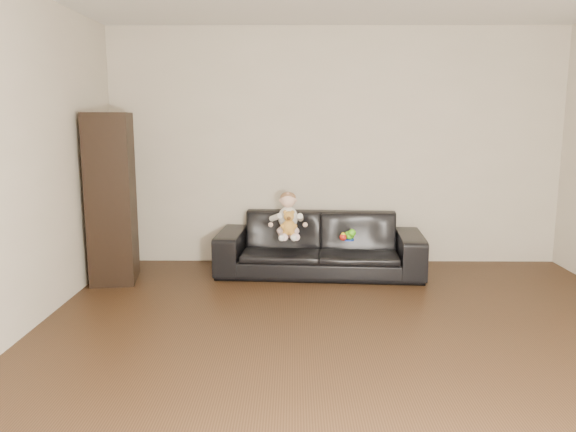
{
  "coord_description": "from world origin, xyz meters",
  "views": [
    {
      "loc": [
        -0.46,
        -3.51,
        1.62
      ],
      "look_at": [
        -0.52,
        2.15,
        0.63
      ],
      "focal_mm": 35.0,
      "sensor_mm": 36.0,
      "label": 1
    }
  ],
  "objects_px": {
    "cabinet": "(112,198)",
    "sofa": "(320,244)",
    "baby": "(288,218)",
    "teddy_bear": "(289,223)",
    "toy_rattle": "(343,237)",
    "toy_blue_disc": "(349,240)",
    "toy_green": "(349,235)"
  },
  "relations": [
    {
      "from": "baby",
      "to": "toy_green",
      "type": "distance_m",
      "value": 0.65
    },
    {
      "from": "sofa",
      "to": "toy_blue_disc",
      "type": "xyz_separation_m",
      "value": [
        0.28,
        -0.26,
        0.11
      ]
    },
    {
      "from": "cabinet",
      "to": "baby",
      "type": "bearing_deg",
      "value": -4.04
    },
    {
      "from": "toy_blue_disc",
      "to": "toy_rattle",
      "type": "bearing_deg",
      "value": -168.32
    },
    {
      "from": "sofa",
      "to": "toy_green",
      "type": "bearing_deg",
      "value": -32.54
    },
    {
      "from": "sofa",
      "to": "teddy_bear",
      "type": "height_order",
      "value": "teddy_bear"
    },
    {
      "from": "toy_green",
      "to": "toy_rattle",
      "type": "bearing_deg",
      "value": -139.73
    },
    {
      "from": "cabinet",
      "to": "toy_green",
      "type": "height_order",
      "value": "cabinet"
    },
    {
      "from": "cabinet",
      "to": "toy_rattle",
      "type": "xyz_separation_m",
      "value": [
        2.3,
        0.01,
        -0.39
      ]
    },
    {
      "from": "teddy_bear",
      "to": "toy_rattle",
      "type": "height_order",
      "value": "teddy_bear"
    },
    {
      "from": "cabinet",
      "to": "toy_blue_disc",
      "type": "bearing_deg",
      "value": -8.91
    },
    {
      "from": "sofa",
      "to": "toy_rattle",
      "type": "distance_m",
      "value": 0.38
    },
    {
      "from": "cabinet",
      "to": "teddy_bear",
      "type": "height_order",
      "value": "cabinet"
    },
    {
      "from": "cabinet",
      "to": "teddy_bear",
      "type": "bearing_deg",
      "value": -8.72
    },
    {
      "from": "teddy_bear",
      "to": "toy_green",
      "type": "height_order",
      "value": "teddy_bear"
    },
    {
      "from": "baby",
      "to": "teddy_bear",
      "type": "height_order",
      "value": "baby"
    },
    {
      "from": "cabinet",
      "to": "teddy_bear",
      "type": "distance_m",
      "value": 1.78
    },
    {
      "from": "baby",
      "to": "toy_rattle",
      "type": "height_order",
      "value": "baby"
    },
    {
      "from": "sofa",
      "to": "cabinet",
      "type": "relative_size",
      "value": 1.27
    },
    {
      "from": "toy_rattle",
      "to": "toy_green",
      "type": "bearing_deg",
      "value": 40.27
    },
    {
      "from": "baby",
      "to": "teddy_bear",
      "type": "relative_size",
      "value": 1.86
    },
    {
      "from": "baby",
      "to": "teddy_bear",
      "type": "bearing_deg",
      "value": -103.08
    },
    {
      "from": "baby",
      "to": "toy_blue_disc",
      "type": "distance_m",
      "value": 0.66
    },
    {
      "from": "cabinet",
      "to": "toy_blue_disc",
      "type": "relative_size",
      "value": 16.24
    },
    {
      "from": "toy_green",
      "to": "toy_blue_disc",
      "type": "height_order",
      "value": "toy_green"
    },
    {
      "from": "cabinet",
      "to": "sofa",
      "type": "bearing_deg",
      "value": -1.74
    },
    {
      "from": "teddy_bear",
      "to": "sofa",
      "type": "bearing_deg",
      "value": 34.72
    },
    {
      "from": "sofa",
      "to": "toy_green",
      "type": "xyz_separation_m",
      "value": [
        0.29,
        -0.22,
        0.14
      ]
    },
    {
      "from": "sofa",
      "to": "teddy_bear",
      "type": "xyz_separation_m",
      "value": [
        -0.32,
        -0.26,
        0.27
      ]
    },
    {
      "from": "toy_blue_disc",
      "to": "toy_green",
      "type": "bearing_deg",
      "value": 80.52
    },
    {
      "from": "toy_blue_disc",
      "to": "cabinet",
      "type": "bearing_deg",
      "value": -179.51
    },
    {
      "from": "sofa",
      "to": "toy_green",
      "type": "distance_m",
      "value": 0.39
    }
  ]
}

